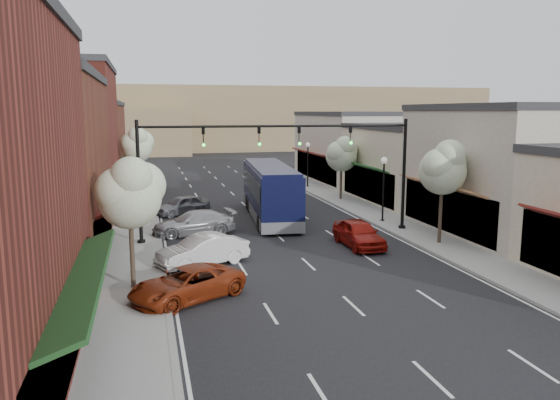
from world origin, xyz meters
TOP-DOWN VIEW (x-y plane):
  - ground at (0.00, 0.00)m, footprint 160.00×160.00m
  - sidewalk_left at (-8.40, 18.50)m, footprint 2.80×73.00m
  - sidewalk_right at (8.40, 18.50)m, footprint 2.80×73.00m
  - curb_left at (-7.00, 18.50)m, footprint 0.25×73.00m
  - curb_right at (7.00, 18.50)m, footprint 0.25×73.00m
  - bldg_left_midnear at (-14.23, 6.00)m, footprint 10.14×14.10m
  - bldg_left_midfar at (-14.24, 20.00)m, footprint 10.14×14.10m
  - bldg_left_far at (-14.22, 36.00)m, footprint 10.14×18.10m
  - bldg_right_midnear at (13.72, 6.00)m, footprint 9.14×12.10m
  - bldg_right_midfar at (13.70, 18.00)m, footprint 9.14×12.10m
  - bldg_right_far at (13.71, 32.00)m, footprint 9.14×16.10m
  - hill_far at (0.00, 90.00)m, footprint 120.00×30.00m
  - hill_near at (-25.00, 78.00)m, footprint 50.00×20.00m
  - signal_mast_right at (5.62, 8.00)m, footprint 8.22×0.46m
  - signal_mast_left at (-5.62, 8.00)m, footprint 8.22×0.46m
  - tree_right_near at (8.35, 3.94)m, footprint 2.85×2.65m
  - tree_right_far at (8.35, 19.94)m, footprint 2.85×2.65m
  - tree_left_near at (-8.25, -0.06)m, footprint 2.85×2.65m
  - tree_left_far at (-8.25, 25.94)m, footprint 2.85×2.65m
  - lamp_post_near at (7.80, 10.50)m, footprint 0.44×0.44m
  - lamp_post_far at (7.80, 28.00)m, footprint 0.44×0.44m
  - coach_bus at (0.80, 13.98)m, footprint 3.78×12.42m
  - red_hatchback at (3.74, 4.73)m, footprint 1.88×4.47m
  - parked_car_a at (-6.20, -1.76)m, footprint 5.21×4.31m
  - parked_car_b at (-5.07, 3.08)m, footprint 4.79×3.18m
  - parked_car_c at (-4.90, 9.89)m, footprint 5.30×2.88m
  - parked_car_d at (-5.16, 16.65)m, footprint 4.45×3.27m

SIDE VIEW (x-z plane):
  - ground at x=0.00m, z-range 0.00..0.00m
  - curb_left at x=-7.00m, z-range -0.01..0.16m
  - curb_right at x=7.00m, z-range -0.01..0.16m
  - sidewalk_left at x=-8.40m, z-range 0.00..0.15m
  - sidewalk_right at x=8.40m, z-range 0.00..0.15m
  - parked_car_a at x=-6.20m, z-range 0.00..1.32m
  - parked_car_d at x=-5.16m, z-range 0.00..1.41m
  - parked_car_c at x=-4.90m, z-range 0.00..1.46m
  - parked_car_b at x=-5.07m, z-range 0.00..1.49m
  - red_hatchback at x=3.74m, z-range 0.00..1.51m
  - coach_bus at x=0.80m, z-range 0.08..3.81m
  - lamp_post_near at x=7.80m, z-range 0.79..5.23m
  - lamp_post_far at x=7.80m, z-range 0.79..5.23m
  - bldg_right_midfar at x=13.70m, z-range -0.03..6.37m
  - bldg_right_far at x=13.71m, z-range -0.04..7.36m
  - bldg_right_midnear at x=13.72m, z-range -0.04..7.86m
  - tree_right_far at x=8.35m, z-range 1.28..6.70m
  - hill_near at x=-25.00m, z-range 0.00..8.00m
  - bldg_left_far at x=-14.22m, z-range -0.04..8.36m
  - tree_left_near at x=-8.25m, z-range 1.38..7.07m
  - tree_right_near at x=8.35m, z-range 1.47..7.43m
  - tree_left_far at x=-8.25m, z-range 1.54..7.67m
  - signal_mast_right at x=5.62m, z-range 1.12..8.12m
  - signal_mast_left at x=-5.62m, z-range 1.12..8.12m
  - bldg_left_midnear at x=-14.23m, z-range -0.04..9.36m
  - bldg_left_midfar at x=-14.24m, z-range -0.05..10.85m
  - hill_far at x=0.00m, z-range 0.00..12.00m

